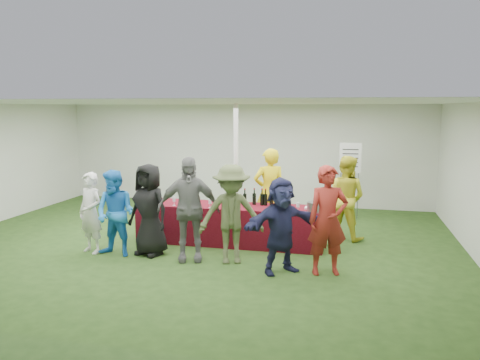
% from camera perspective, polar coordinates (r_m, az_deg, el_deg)
% --- Properties ---
extents(ground, '(60.00, 60.00, 0.00)m').
position_cam_1_polar(ground, '(9.21, -5.34, -7.68)').
color(ground, '#284719').
rests_on(ground, ground).
extents(tent, '(10.00, 10.00, 10.00)m').
position_cam_1_polar(tent, '(9.93, -0.50, 1.52)').
color(tent, white).
rests_on(tent, ground).
extents(serving_table, '(3.60, 0.80, 0.75)m').
position_cam_1_polar(serving_table, '(9.10, -1.23, -5.41)').
color(serving_table, maroon).
rests_on(serving_table, ground).
extents(wine_bottles, '(0.59, 0.14, 0.32)m').
position_cam_1_polar(wine_bottles, '(9.00, 2.39, -2.34)').
color(wine_bottles, black).
rests_on(wine_bottles, serving_table).
extents(wine_glasses, '(2.81, 0.13, 0.16)m').
position_cam_1_polar(wine_glasses, '(8.85, -4.21, -2.60)').
color(wine_glasses, silver).
rests_on(wine_glasses, serving_table).
extents(water_bottle, '(0.07, 0.07, 0.23)m').
position_cam_1_polar(water_bottle, '(9.05, -0.65, -2.38)').
color(water_bottle, silver).
rests_on(water_bottle, serving_table).
extents(bar_towel, '(0.25, 0.18, 0.03)m').
position_cam_1_polar(bar_towel, '(8.81, 8.74, -3.38)').
color(bar_towel, white).
rests_on(bar_towel, serving_table).
extents(dump_bucket, '(0.26, 0.26, 0.18)m').
position_cam_1_polar(dump_bucket, '(8.52, 9.05, -3.28)').
color(dump_bucket, slate).
rests_on(dump_bucket, serving_table).
extents(wine_list_sign, '(0.50, 0.03, 1.80)m').
position_cam_1_polar(wine_list_sign, '(11.21, 13.27, 1.95)').
color(wine_list_sign, slate).
rests_on(wine_list_sign, ground).
extents(staff_pourer, '(0.78, 0.67, 1.80)m').
position_cam_1_polar(staff_pourer, '(9.54, 3.60, -1.51)').
color(staff_pourer, yellow).
rests_on(staff_pourer, ground).
extents(staff_back, '(1.00, 0.91, 1.68)m').
position_cam_1_polar(staff_back, '(9.54, 12.73, -2.10)').
color(staff_back, gold).
rests_on(staff_back, ground).
extents(customer_0, '(0.63, 0.52, 1.47)m').
position_cam_1_polar(customer_0, '(8.86, -17.73, -3.83)').
color(customer_0, silver).
rests_on(customer_0, ground).
extents(customer_1, '(0.82, 0.68, 1.54)m').
position_cam_1_polar(customer_1, '(8.53, -14.94, -3.96)').
color(customer_1, blue).
rests_on(customer_1, ground).
extents(customer_2, '(0.92, 0.73, 1.64)m').
position_cam_1_polar(customer_2, '(8.46, -11.02, -3.56)').
color(customer_2, black).
rests_on(customer_2, ground).
extents(customer_3, '(1.14, 0.74, 1.80)m').
position_cam_1_polar(customer_3, '(8.03, -6.30, -3.54)').
color(customer_3, slate).
rests_on(customer_3, ground).
extents(customer_4, '(1.23, 0.95, 1.68)m').
position_cam_1_polar(customer_4, '(7.85, -1.06, -4.20)').
color(customer_4, '#49542F').
rests_on(customer_4, ground).
extents(customer_5, '(1.39, 1.25, 1.54)m').
position_cam_1_polar(customer_5, '(7.45, 5.03, -5.54)').
color(customer_5, '#1E2045').
rests_on(customer_5, ground).
extents(customer_6, '(0.73, 0.58, 1.73)m').
position_cam_1_polar(customer_6, '(7.46, 10.65, -4.86)').
color(customer_6, maroon).
rests_on(customer_6, ground).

